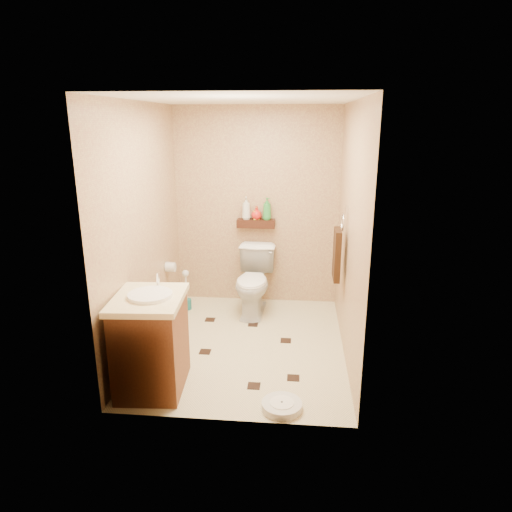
# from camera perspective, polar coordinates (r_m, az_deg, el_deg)

# --- Properties ---
(ground) EXTENTS (2.50, 2.50, 0.00)m
(ground) POSITION_cam_1_polar(r_m,az_deg,el_deg) (4.80, -1.35, -10.97)
(ground) COLOR beige
(ground) RESTS_ON ground
(wall_back) EXTENTS (2.00, 0.04, 2.40)m
(wall_back) POSITION_cam_1_polar(r_m,az_deg,el_deg) (5.60, 0.07, 6.07)
(wall_back) COLOR tan
(wall_back) RESTS_ON ground
(wall_front) EXTENTS (2.00, 0.04, 2.40)m
(wall_front) POSITION_cam_1_polar(r_m,az_deg,el_deg) (3.19, -4.12, -2.17)
(wall_front) COLOR tan
(wall_front) RESTS_ON ground
(wall_left) EXTENTS (0.04, 2.50, 2.40)m
(wall_left) POSITION_cam_1_polar(r_m,az_deg,el_deg) (4.60, -13.93, 3.27)
(wall_left) COLOR tan
(wall_left) RESTS_ON ground
(wall_right) EXTENTS (0.04, 2.50, 2.40)m
(wall_right) POSITION_cam_1_polar(r_m,az_deg,el_deg) (4.38, 11.67, 2.74)
(wall_right) COLOR tan
(wall_right) RESTS_ON ground
(ceiling) EXTENTS (2.00, 2.50, 0.02)m
(ceiling) POSITION_cam_1_polar(r_m,az_deg,el_deg) (4.26, -1.58, 18.98)
(ceiling) COLOR white
(ceiling) RESTS_ON wall_back
(wall_shelf) EXTENTS (0.46, 0.14, 0.10)m
(wall_shelf) POSITION_cam_1_polar(r_m,az_deg,el_deg) (5.55, -0.01, 4.10)
(wall_shelf) COLOR #37190F
(wall_shelf) RESTS_ON wall_back
(floor_accents) EXTENTS (1.09, 1.43, 0.01)m
(floor_accents) POSITION_cam_1_polar(r_m,az_deg,el_deg) (4.74, -0.92, -11.35)
(floor_accents) COLOR black
(floor_accents) RESTS_ON ground
(toilet) EXTENTS (0.47, 0.78, 0.78)m
(toilet) POSITION_cam_1_polar(r_m,az_deg,el_deg) (5.40, -0.27, -3.22)
(toilet) COLOR white
(toilet) RESTS_ON ground
(vanity) EXTENTS (0.61, 0.72, 0.97)m
(vanity) POSITION_cam_1_polar(r_m,az_deg,el_deg) (4.02, -12.97, -10.34)
(vanity) COLOR brown
(vanity) RESTS_ON ground
(bathroom_scale) EXTENTS (0.41, 0.41, 0.07)m
(bathroom_scale) POSITION_cam_1_polar(r_m,az_deg,el_deg) (3.85, 3.24, -18.18)
(bathroom_scale) COLOR silver
(bathroom_scale) RESTS_ON ground
(toilet_brush) EXTENTS (0.12, 0.12, 0.50)m
(toilet_brush) POSITION_cam_1_polar(r_m,az_deg,el_deg) (5.63, -8.69, -4.91)
(toilet_brush) COLOR #185F60
(toilet_brush) RESTS_ON ground
(towel_ring) EXTENTS (0.12, 0.30, 0.76)m
(towel_ring) POSITION_cam_1_polar(r_m,az_deg,el_deg) (4.67, 10.13, 0.47)
(towel_ring) COLOR silver
(towel_ring) RESTS_ON wall_right
(toilet_paper) EXTENTS (0.12, 0.11, 0.12)m
(toilet_paper) POSITION_cam_1_polar(r_m,az_deg,el_deg) (5.34, -10.64, -1.37)
(toilet_paper) COLOR silver
(toilet_paper) RESTS_ON wall_left
(bottle_a) EXTENTS (0.12, 0.12, 0.27)m
(bottle_a) POSITION_cam_1_polar(r_m,az_deg,el_deg) (5.53, -1.23, 6.02)
(bottle_a) COLOR beige
(bottle_a) RESTS_ON wall_shelf
(bottle_b) EXTENTS (0.09, 0.09, 0.16)m
(bottle_b) POSITION_cam_1_polar(r_m,az_deg,el_deg) (5.53, 0.02, 5.39)
(bottle_b) COLOR yellow
(bottle_b) RESTS_ON wall_shelf
(bottle_c) EXTENTS (0.15, 0.15, 0.16)m
(bottle_c) POSITION_cam_1_polar(r_m,az_deg,el_deg) (5.53, 0.07, 5.42)
(bottle_c) COLOR red
(bottle_c) RESTS_ON wall_shelf
(bottle_d) EXTENTS (0.15, 0.15, 0.27)m
(bottle_d) POSITION_cam_1_polar(r_m,az_deg,el_deg) (5.51, 1.38, 5.94)
(bottle_d) COLOR #2C8437
(bottle_d) RESTS_ON wall_shelf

